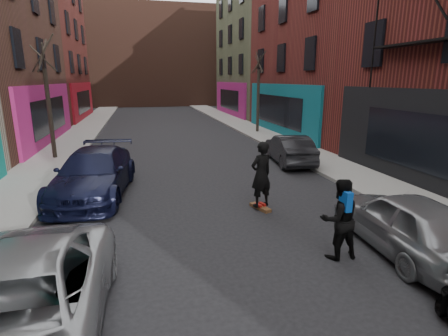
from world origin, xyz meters
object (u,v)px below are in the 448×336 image
parked_left_far (16,313)px  pedestrian (339,219)px  tree_left_far (47,89)px  tree_right_far (258,83)px  parked_right_far (406,222)px  parked_left_end (94,173)px  parked_right_end (289,149)px  skateboard (260,207)px  skateboarder (261,174)px

parked_left_far → pedestrian: size_ratio=2.85×
tree_left_far → tree_right_far: 13.78m
parked_right_far → pedestrian: 1.64m
parked_left_end → parked_right_end: bearing=26.0°
parked_left_end → pedestrian: size_ratio=2.96×
tree_right_far → skateboard: bearing=-108.4°
parked_left_end → parked_right_far: 9.29m
tree_right_far → parked_right_far: 18.34m
parked_right_far → skateboarder: size_ratio=2.09×
parked_left_end → parked_right_end: size_ratio=1.31×
parked_right_end → skateboarder: skateboarder is taller
tree_left_far → parked_right_end: size_ratio=1.60×
parked_left_far → skateboard: parked_left_far is taller
parked_right_far → parked_right_end: parked_right_far is taller
pedestrian → skateboard: bearing=-78.9°
parked_left_end → parked_right_end: (8.25, 2.85, -0.10)m
pedestrian → skateboarder: bearing=-78.9°
tree_left_far → parked_right_far: size_ratio=1.58×
parked_right_far → tree_left_far: bearing=-47.0°
parked_right_end → skateboarder: size_ratio=2.06×
parked_left_far → skateboarder: (5.19, 4.73, 0.38)m
tree_right_far → parked_right_far: bearing=-98.2°
parked_left_end → parked_right_far: bearing=-31.5°
parked_left_end → skateboard: size_ratio=6.63×
parked_right_far → skateboarder: bearing=-51.5°
tree_right_far → parked_right_end: 9.87m
parked_right_far → parked_right_end: bearing=-92.9°
skateboarder → tree_left_far: bearing=-68.4°
parked_left_far → parked_left_end: parked_left_end is taller
tree_left_far → skateboarder: tree_left_far is taller
skateboard → pedestrian: bearing=-97.7°
pedestrian → parked_right_end: bearing=-107.6°
parked_right_far → skateboard: bearing=-51.5°
parked_left_far → parked_right_far: 7.62m
parked_left_end → skateboard: (4.98, -2.50, -0.72)m
parked_left_end → skateboarder: 5.58m
tree_left_far → skateboarder: (7.53, -8.66, -2.29)m
tree_left_far → parked_right_far: (9.82, -11.93, -2.68)m
parked_left_end → parked_right_end: parked_left_end is taller
tree_right_far → skateboarder: size_ratio=3.44×
parked_left_far → parked_right_end: bearing=50.3°
parked_right_end → pedestrian: pedestrian is taller
parked_right_end → skateboarder: 6.28m
parked_left_end → skateboarder: bearing=-19.7°
parked_right_far → tree_right_far: bearing=-94.6°
parked_left_far → skateboarder: skateboarder is taller
skateboard → pedestrian: pedestrian is taller
parked_right_far → parked_right_end: 8.68m
parked_right_end → parked_left_end: bearing=26.2°
tree_right_far → parked_left_far: 22.02m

